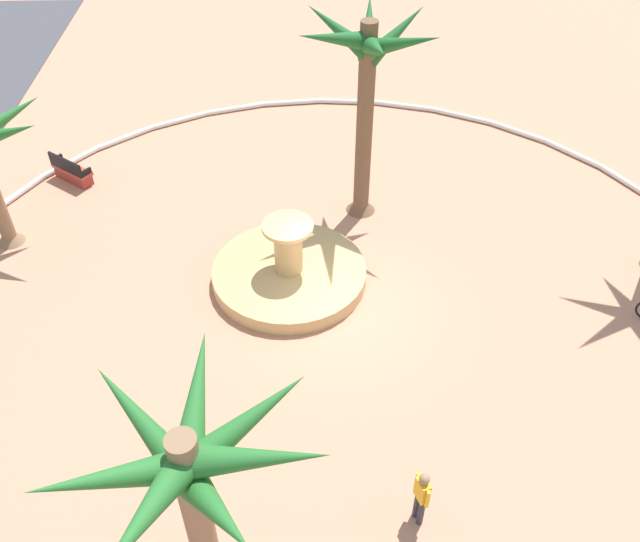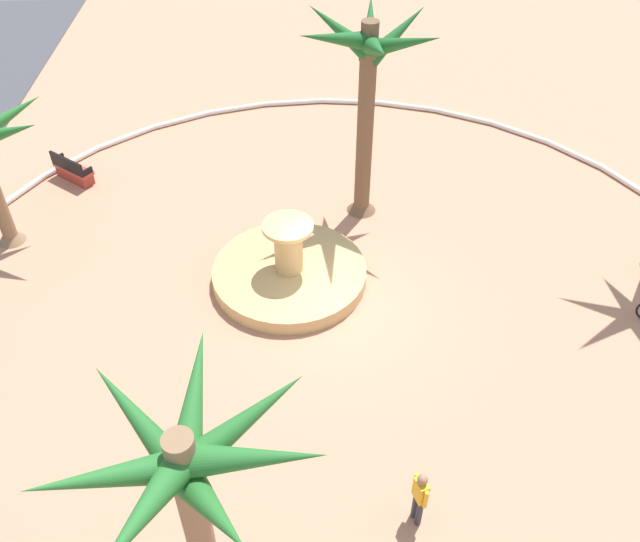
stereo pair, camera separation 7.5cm
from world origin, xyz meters
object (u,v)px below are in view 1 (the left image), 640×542
fountain (289,272)px  person_cyclist_photo (421,495)px  bench_east (72,172)px  palm_tree_near_fountain (367,75)px  palm_tree_far_side (193,481)px

fountain → person_cyclist_photo: size_ratio=2.73×
person_cyclist_photo → bench_east: bearing=38.3°
palm_tree_near_fountain → palm_tree_far_side: (-12.48, 3.71, -0.70)m
palm_tree_far_side → bench_east: bearing=23.2°
fountain → person_cyclist_photo: bearing=-160.3°
fountain → palm_tree_near_fountain: (3.39, -2.36, 4.50)m
palm_tree_far_side → person_cyclist_photo: 5.37m
palm_tree_near_fountain → bench_east: size_ratio=4.19×
palm_tree_far_side → bench_east: 16.24m
palm_tree_near_fountain → person_cyclist_photo: palm_tree_near_fountain is taller
palm_tree_far_side → fountain: bearing=-8.5°
palm_tree_far_side → person_cyclist_photo: size_ratio=3.31×
bench_east → palm_tree_near_fountain: bearing=-101.6°
bench_east → person_cyclist_photo: (-13.04, -10.30, 0.58)m
fountain → person_cyclist_photo: fountain is taller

